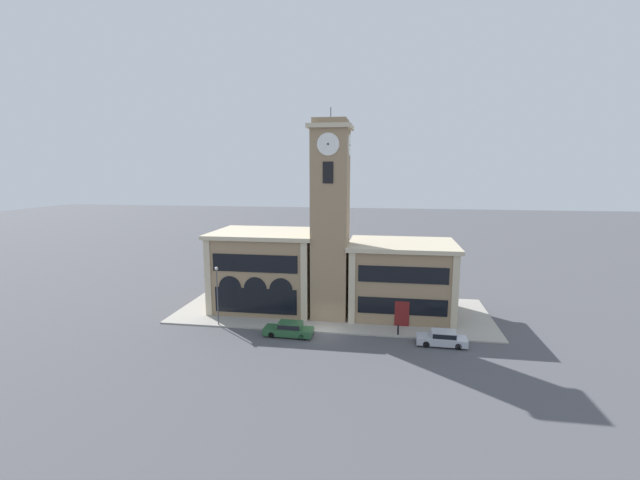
% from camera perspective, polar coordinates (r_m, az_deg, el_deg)
% --- Properties ---
extents(ground_plane, '(300.00, 300.00, 0.00)m').
position_cam_1_polar(ground_plane, '(44.34, 0.47, -12.34)').
color(ground_plane, '#4C4C51').
extents(sidewalk_kerb, '(35.71, 13.96, 0.15)m').
position_cam_1_polar(sidewalk_kerb, '(50.82, 1.64, -9.41)').
color(sidewalk_kerb, '#A39E93').
rests_on(sidewalk_kerb, ground_plane).
extents(clock_tower, '(4.56, 4.56, 22.86)m').
position_cam_1_polar(clock_tower, '(46.48, 1.39, 2.54)').
color(clock_tower, '#937A5B').
rests_on(clock_tower, ground_plane).
extents(town_hall_left_wing, '(12.32, 9.62, 9.24)m').
position_cam_1_polar(town_hall_left_wing, '(51.61, -7.17, -3.91)').
color(town_hall_left_wing, '#937A5B').
rests_on(town_hall_left_wing, ground_plane).
extents(town_hall_right_wing, '(11.97, 9.62, 8.32)m').
position_cam_1_polar(town_hall_right_wing, '(49.80, 10.79, -5.03)').
color(town_hall_right_wing, '#937A5B').
rests_on(town_hall_right_wing, ground_plane).
extents(parked_car_near, '(4.92, 1.96, 1.44)m').
position_cam_1_polar(parked_car_near, '(43.55, -4.14, -11.73)').
color(parked_car_near, '#285633').
rests_on(parked_car_near, ground_plane).
extents(parked_car_mid, '(4.70, 1.96, 1.42)m').
position_cam_1_polar(parked_car_mid, '(42.89, 16.00, -12.43)').
color(parked_car_mid, '#B2B7C1').
rests_on(parked_car_mid, ground_plane).
extents(street_lamp, '(0.36, 0.36, 6.27)m').
position_cam_1_polar(street_lamp, '(46.35, -13.56, -6.16)').
color(street_lamp, '#4C4C51').
rests_on(street_lamp, sidewalk_kerb).
extents(bollard, '(0.18, 0.18, 1.06)m').
position_cam_1_polar(bollard, '(44.13, 10.37, -11.68)').
color(bollard, black).
rests_on(bollard, sidewalk_kerb).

